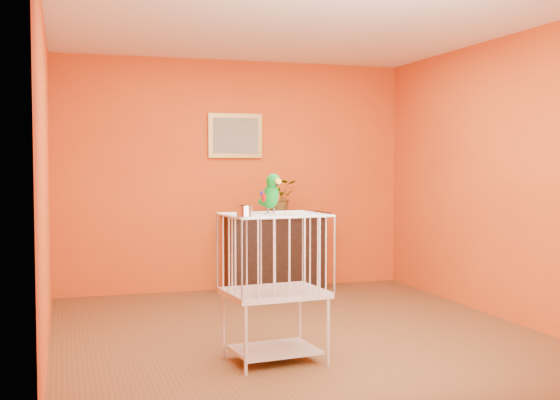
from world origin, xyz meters
name	(u,v)px	position (x,y,z in m)	size (l,w,h in m)	color
ground	(298,334)	(0.00, 0.00, 0.00)	(4.50, 4.50, 0.00)	brown
room_shell	(298,146)	(0.00, 0.00, 1.58)	(4.50, 4.50, 4.50)	#E15715
console_cabinet	(276,251)	(0.42, 2.04, 0.44)	(1.18, 0.42, 0.88)	black
potted_plant	(281,200)	(0.48, 2.03, 1.02)	(0.34, 0.37, 0.29)	#26722D
framed_picture	(235,136)	(0.00, 2.22, 1.75)	(0.62, 0.04, 0.50)	gold
birdcage	(275,285)	(-0.42, -0.71, 0.56)	(0.74, 0.60, 1.07)	beige
feed_cup	(244,211)	(-0.71, -0.94, 1.12)	(0.11, 0.11, 0.08)	silver
parrot	(271,193)	(-0.43, -0.64, 1.22)	(0.15, 0.27, 0.29)	#59544C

